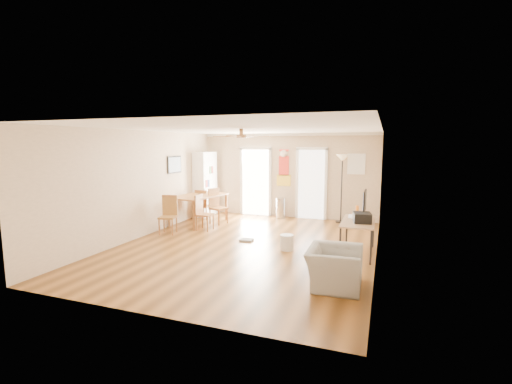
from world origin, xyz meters
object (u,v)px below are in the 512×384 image
at_px(computer_desk, 358,238).
at_px(printer, 362,218).
at_px(trash_can, 281,208).
at_px(wastebasket_a, 287,242).
at_px(dining_chair_near, 168,215).
at_px(dining_table, 199,209).
at_px(dining_chair_right_a, 219,206).
at_px(dining_chair_right_b, 205,213).
at_px(armchair, 334,267).
at_px(torchiere_lamp, 342,189).
at_px(dining_chair_far, 203,205).
at_px(bookshelf, 205,184).

distance_m(computer_desk, printer, 0.47).
xyz_separation_m(trash_can, printer, (2.59, -3.10, 0.49)).
bearing_deg(wastebasket_a, dining_chair_near, 173.78).
height_order(dining_table, dining_chair_right_a, dining_chair_right_a).
bearing_deg(dining_chair_near, dining_chair_right_b, 29.45).
relative_size(dining_table, armchair, 1.72).
height_order(computer_desk, printer, printer).
xyz_separation_m(dining_chair_right_b, torchiere_lamp, (3.28, 2.20, 0.52)).
height_order(dining_chair_right_a, computer_desk, dining_chair_right_a).
bearing_deg(dining_chair_near, wastebasket_a, -20.26).
relative_size(dining_table, dining_chair_near, 1.71).
bearing_deg(computer_desk, armchair, -96.76).
xyz_separation_m(dining_chair_right_a, computer_desk, (3.97, -1.63, -0.15)).
height_order(dining_table, dining_chair_far, dining_chair_far).
relative_size(bookshelf, trash_can, 3.25).
bearing_deg(computer_desk, dining_chair_far, 156.69).
distance_m(dining_chair_near, torchiere_lamp, 4.93).
xyz_separation_m(dining_table, trash_can, (2.01, 1.52, -0.10)).
distance_m(dining_chair_right_a, torchiere_lamp, 3.58).
bearing_deg(trash_can, dining_chair_near, -127.01).
height_order(bookshelf, torchiere_lamp, bookshelf).
distance_m(dining_table, dining_chair_right_b, 0.87).
xyz_separation_m(dining_chair_far, armchair, (4.46, -3.91, -0.14)).
bearing_deg(dining_chair_far, dining_chair_right_a, 144.29).
distance_m(dining_chair_right_b, dining_chair_near, 0.97).
bearing_deg(dining_table, dining_chair_far, 106.36).
bearing_deg(printer, torchiere_lamp, 93.39).
distance_m(trash_can, wastebasket_a, 3.39).
xyz_separation_m(dining_chair_near, wastebasket_a, (3.22, -0.35, -0.31)).
bearing_deg(printer, wastebasket_a, 173.83).
relative_size(trash_can, computer_desk, 0.48).
bearing_deg(bookshelf, printer, -21.32).
height_order(torchiere_lamp, armchair, torchiere_lamp).
height_order(dining_table, torchiere_lamp, torchiere_lamp).
relative_size(bookshelf, armchair, 2.11).
relative_size(dining_table, torchiere_lamp, 0.83).
bearing_deg(wastebasket_a, bookshelf, 140.82).
distance_m(dining_chair_near, armchair, 4.89).
bearing_deg(dining_chair_right_a, armchair, -114.97).
relative_size(dining_table, dining_chair_right_b, 1.76).
distance_m(dining_chair_right_b, torchiere_lamp, 3.98).
bearing_deg(armchair, dining_chair_right_a, 45.38).
bearing_deg(torchiere_lamp, dining_table, -158.36).
height_order(dining_chair_right_a, armchair, dining_chair_right_a).
bearing_deg(dining_chair_right_a, dining_chair_right_b, -161.79).
relative_size(dining_chair_near, dining_chair_far, 1.07).
bearing_deg(dining_table, wastebasket_a, -28.89).
bearing_deg(torchiere_lamp, computer_desk, -76.90).
distance_m(dining_chair_right_a, printer, 4.42).
bearing_deg(dining_chair_near, dining_chair_far, 76.28).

